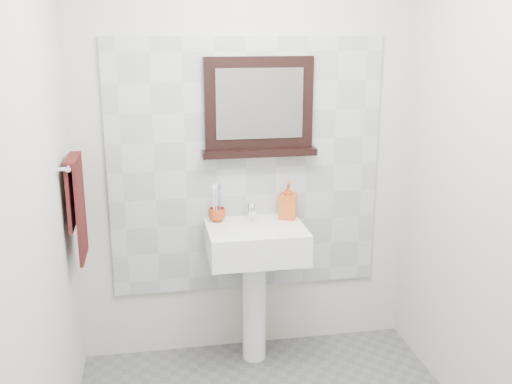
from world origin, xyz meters
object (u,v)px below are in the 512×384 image
toothbrush_cup (217,215)px  hand_towel (77,200)px  framed_mirror (259,109)px  pedestal_sink (255,256)px  soap_dispenser (288,200)px

toothbrush_cup → hand_towel: size_ratio=0.18×
toothbrush_cup → framed_mirror: bearing=13.1°
pedestal_sink → hand_towel: 1.04m
hand_towel → soap_dispenser: bearing=8.2°
toothbrush_cup → hand_towel: bearing=-166.0°
framed_mirror → toothbrush_cup: bearing=-166.9°
pedestal_sink → toothbrush_cup: bearing=148.2°
toothbrush_cup → hand_towel: 0.80m
toothbrush_cup → framed_mirror: size_ratio=0.15×
framed_mirror → pedestal_sink: bearing=-106.1°
pedestal_sink → toothbrush_cup: 0.33m
soap_dispenser → framed_mirror: framed_mirror is taller
pedestal_sink → hand_towel: (-0.96, -0.06, 0.40)m
framed_mirror → hand_towel: framed_mirror is taller
toothbrush_cup → soap_dispenser: 0.42m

